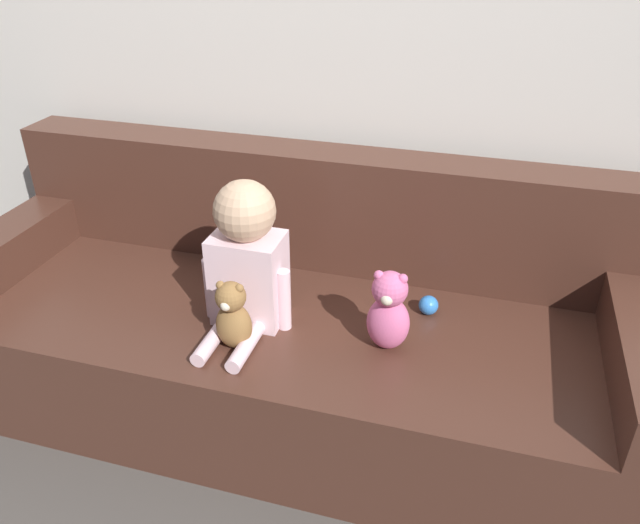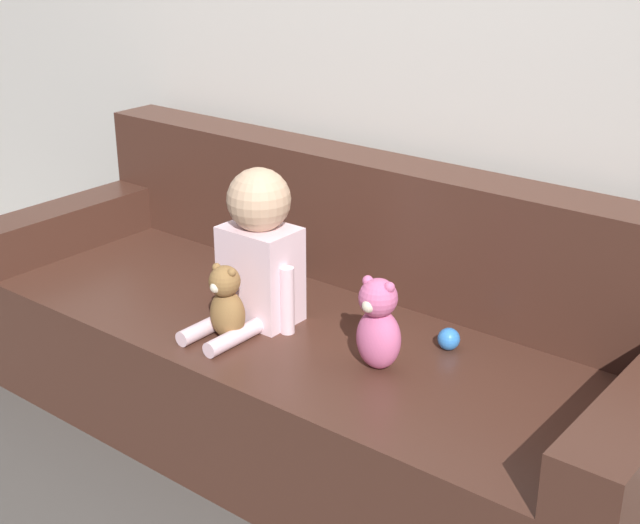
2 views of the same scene
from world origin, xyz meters
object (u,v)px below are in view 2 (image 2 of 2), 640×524
object	(u,v)px
teddy_bear_brown	(226,303)
plush_toy_side	(378,324)
couch	(317,346)
toy_ball	(449,339)
person_baby	(258,251)

from	to	relation	value
teddy_bear_brown	plush_toy_side	distance (m)	0.44
couch	plush_toy_side	world-z (taller)	couch
plush_toy_side	toy_ball	size ratio (longest dim) A/B	4.15
teddy_bear_brown	toy_ball	world-z (taller)	teddy_bear_brown
couch	toy_ball	world-z (taller)	couch
couch	teddy_bear_brown	distance (m)	0.37
plush_toy_side	teddy_bear_brown	bearing A→B (deg)	-164.03
teddy_bear_brown	toy_ball	size ratio (longest dim) A/B	3.59
person_baby	couch	bearing A→B (deg)	55.92
teddy_bear_brown	plush_toy_side	world-z (taller)	plush_toy_side
couch	toy_ball	bearing A→B (deg)	5.01
couch	plush_toy_side	size ratio (longest dim) A/B	8.63
plush_toy_side	person_baby	bearing A→B (deg)	176.86
plush_toy_side	toy_ball	distance (m)	0.24
couch	plush_toy_side	xyz separation A→B (m)	(0.33, -0.17, 0.24)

